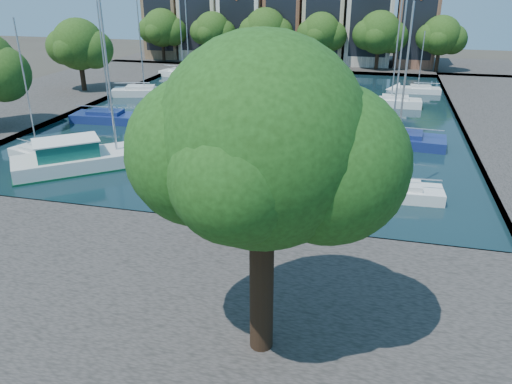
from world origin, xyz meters
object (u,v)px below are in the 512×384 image
Objects in this scene: sailboat_left_a at (38,152)px; sailboat_right_a at (392,189)px; plane_tree at (266,150)px; giraffe_statue at (217,185)px; motorsailer at (92,155)px.

sailboat_right_a is at bearing -2.14° from sailboat_left_a.
plane_tree is at bearing -106.08° from sailboat_right_a.
giraffe_statue is 0.55× the size of sailboat_left_a.
giraffe_statue is at bearing -27.62° from sailboat_left_a.
sailboat_left_a is 25.08m from sailboat_right_a.
sailboat_left_a is (-4.77, 0.51, -0.32)m from motorsailer.
motorsailer is (-11.83, 8.18, -2.25)m from giraffe_statue.
sailboat_left_a is at bearing 177.86° from sailboat_right_a.
giraffe_statue is (-4.08, 7.46, -4.49)m from plane_tree.
plane_tree is 1.95× the size of giraffe_statue.
sailboat_left_a is (-16.61, 8.69, -2.57)m from giraffe_statue.
plane_tree is 23.31m from motorsailer.
sailboat_left_a is 0.89× the size of sailboat_right_a.
motorsailer is at bearing 135.48° from plane_tree.
motorsailer is at bearing 178.78° from sailboat_right_a.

